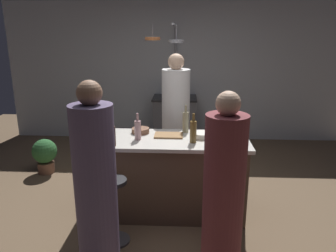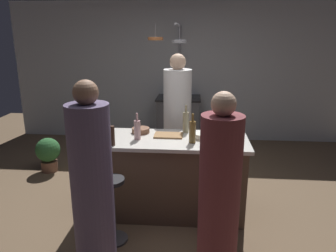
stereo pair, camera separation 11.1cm
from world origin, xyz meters
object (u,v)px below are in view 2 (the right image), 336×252
wine_bottle_white (186,122)px  bar_stool_left (112,207)px  cutting_board (168,135)px  pepper_mill (112,136)px  guest_left (92,186)px  wine_glass_by_chef (220,137)px  potted_plant (48,152)px  mixing_bowl_ceramic (202,135)px  mixing_bowl_wooden (141,130)px  bar_stool_right (221,212)px  wine_bottle_rose (137,129)px  wine_bottle_amber (192,132)px  wine_glass_near_left_guest (217,127)px  guest_right (219,196)px  chef (177,125)px  stove_range (178,121)px  wine_glass_near_right_guest (225,135)px

wine_bottle_white → bar_stool_left: bearing=-128.4°
cutting_board → pepper_mill: (-0.55, -0.37, 0.10)m
guest_left → wine_bottle_white: bearing=58.6°
guest_left → wine_glass_by_chef: (1.11, 0.75, 0.22)m
wine_glass_by_chef → bar_stool_left: bearing=-159.8°
pepper_mill → potted_plant: bearing=136.3°
bar_stool_left → mixing_bowl_ceramic: mixing_bowl_ceramic is taller
wine_bottle_white → mixing_bowl_wooden: (-0.53, -0.06, -0.10)m
bar_stool_right → mixing_bowl_ceramic: size_ratio=3.19×
mixing_bowl_ceramic → mixing_bowl_wooden: bearing=169.0°
wine_bottle_rose → bar_stool_right: bearing=-32.3°
guest_left → wine_bottle_amber: size_ratio=5.28×
potted_plant → wine_bottle_white: 2.33m
cutting_board → wine_glass_near_left_guest: 0.56m
guest_left → wine_glass_near_left_guest: guest_left is taller
guest_right → mixing_bowl_ceramic: size_ratio=7.56×
potted_plant → chef: bearing=-4.4°
stove_range → mixing_bowl_ceramic: (0.39, -2.40, 0.48)m
bar_stool_left → wine_glass_near_left_guest: wine_glass_near_left_guest is taller
cutting_board → wine_glass_near_left_guest: (0.55, 0.03, 0.10)m
potted_plant → wine_bottle_amber: wine_bottle_amber is taller
bar_stool_left → wine_bottle_amber: wine_bottle_amber is taller
guest_right → wine_bottle_amber: guest_right is taller
wine_bottle_rose → wine_glass_near_left_guest: (0.88, 0.17, -0.01)m
cutting_board → wine_bottle_amber: (0.27, -0.21, 0.12)m
guest_right → wine_glass_by_chef: guest_right is taller
bar_stool_left → chef: bearing=69.4°
bar_stool_right → wine_bottle_amber: 0.87m
wine_glass_near_left_guest → wine_bottle_rose: bearing=-168.9°
chef → potted_plant: 2.02m
guest_right → bar_stool_left: guest_right is taller
guest_right → stove_range: bearing=98.5°
cutting_board → wine_glass_by_chef: wine_glass_by_chef is taller
guest_left → wine_glass_near_left_guest: 1.58m
wine_bottle_amber → mixing_bowl_ceramic: (0.11, 0.17, -0.09)m
guest_right → guest_left: 1.07m
bar_stool_right → chef: bearing=109.1°
potted_plant → wine_bottle_amber: (2.16, -1.12, 0.73)m
pepper_mill → wine_bottle_amber: bearing=10.8°
guest_right → guest_left: (-1.07, 0.02, 0.03)m
bar_stool_right → wine_glass_by_chef: wine_glass_by_chef is taller
bar_stool_left → wine_bottle_white: (0.69, 0.87, 0.65)m
wine_glass_near_left_guest → wine_glass_near_right_guest: bearing=-76.9°
bar_stool_left → wine_glass_by_chef: bearing=20.2°
chef → potted_plant: chef is taller
chef → bar_stool_left: size_ratio=2.61×
potted_plant → wine_bottle_rose: bearing=-34.0°
mixing_bowl_ceramic → chef: bearing=111.9°
chef → bar_stool_right: (0.51, -1.47, -0.45)m
potted_plant → guest_left: bearing=-56.1°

